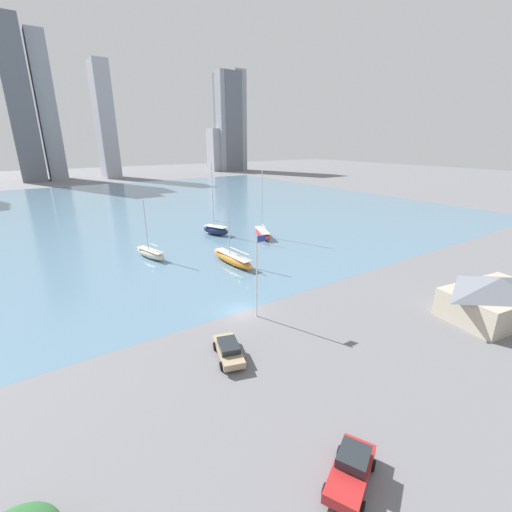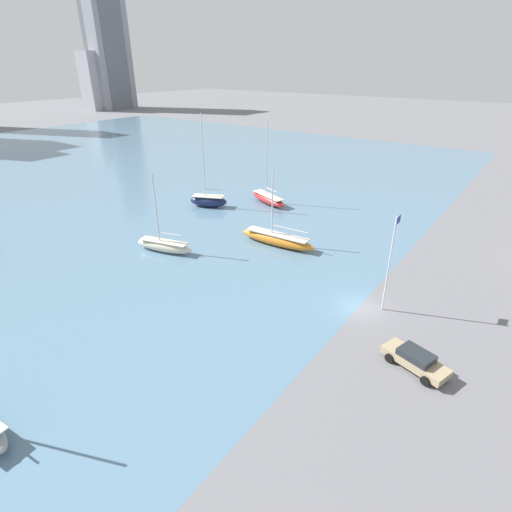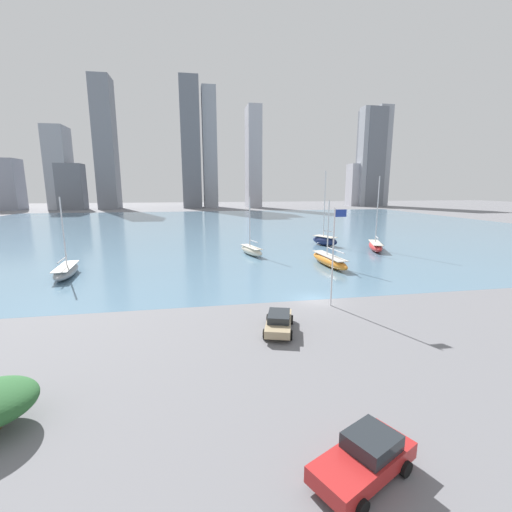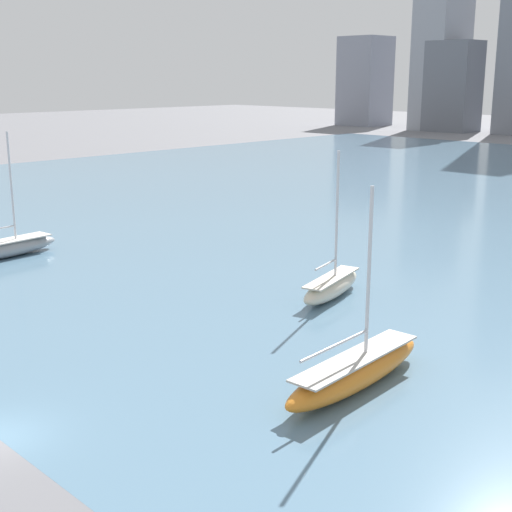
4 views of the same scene
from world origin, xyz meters
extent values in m
plane|color=slate|center=(0.00, 0.00, 0.00)|extent=(500.00, 500.00, 0.00)
cube|color=slate|center=(0.00, 70.00, 0.00)|extent=(180.00, 140.00, 0.00)
cube|color=#B2A893|center=(23.17, -17.03, 1.62)|extent=(12.34, 8.47, 3.25)
pyramid|color=slate|center=(23.17, -17.03, 3.98)|extent=(12.34, 8.47, 1.47)
cylinder|color=silver|center=(0.96, -1.93, 4.80)|extent=(0.14, 0.14, 9.59)
cube|color=#1E3899|center=(1.58, -1.93, 9.09)|extent=(1.10, 0.03, 0.70)
cube|color=slate|center=(-12.21, 173.13, 35.23)|extent=(10.43, 15.87, 70.47)
cube|color=#8E939E|center=(-1.57, 175.68, 33.25)|extent=(7.85, 15.38, 66.50)
cube|color=#A8A8B2|center=(23.18, 169.76, 28.27)|extent=(7.65, 14.91, 56.55)
cube|color=#A8A8B2|center=(92.52, 174.41, 13.09)|extent=(14.38, 9.69, 26.18)
cube|color=#8E939E|center=(94.33, 170.31, 29.55)|extent=(8.98, 7.64, 59.10)
cube|color=slate|center=(98.87, 174.14, 29.48)|extent=(11.92, 15.88, 58.96)
cube|color=#8E939E|center=(104.87, 174.08, 30.30)|extent=(8.36, 12.98, 60.59)
ellipsoid|color=orange|center=(7.53, 14.63, 0.80)|extent=(2.67, 10.76, 1.58)
cube|color=#BCB7AD|center=(7.53, 14.63, 1.54)|extent=(2.19, 8.82, 0.10)
cube|color=#2D2D33|center=(7.53, 14.63, 0.36)|extent=(0.28, 1.92, 0.71)
cylinder|color=silver|center=(7.48, 15.42, 5.68)|extent=(0.18, 0.18, 8.17)
cylinder|color=silver|center=(7.65, 12.82, 2.69)|extent=(0.46, 5.21, 0.14)
ellipsoid|color=#B72828|center=(20.95, 25.21, 0.76)|extent=(5.09, 8.85, 1.51)
cube|color=beige|center=(20.95, 25.21, 1.46)|extent=(4.17, 7.26, 0.10)
cube|color=#2D2D33|center=(20.95, 25.21, 0.34)|extent=(0.71, 1.51, 0.68)
cylinder|color=silver|center=(21.18, 25.82, 7.51)|extent=(0.18, 0.18, 12.01)
cylinder|color=silver|center=(20.63, 24.38, 2.61)|extent=(1.24, 2.92, 0.14)
ellipsoid|color=#19234C|center=(13.82, 32.31, 0.93)|extent=(4.74, 6.64, 1.85)
cube|color=beige|center=(13.82, 32.31, 1.80)|extent=(3.89, 5.44, 0.10)
cube|color=#2D2D33|center=(13.82, 32.31, 0.42)|extent=(0.61, 1.08, 0.83)
cylinder|color=silver|center=(13.63, 32.74, 8.30)|extent=(0.18, 0.18, 12.90)
cylinder|color=silver|center=(14.20, 31.48, 2.95)|extent=(1.29, 2.57, 0.14)
ellipsoid|color=beige|center=(-2.47, 25.06, 0.73)|extent=(3.64, 8.00, 1.44)
cube|color=beige|center=(-2.47, 25.06, 1.40)|extent=(2.99, 6.56, 0.10)
cube|color=#2D2D33|center=(-2.47, 25.06, 0.33)|extent=(0.51, 1.40, 0.65)
cylinder|color=silver|center=(-2.62, 25.63, 5.69)|extent=(0.18, 0.18, 8.48)
cylinder|color=silver|center=(-2.22, 24.09, 2.55)|extent=(0.95, 3.12, 0.14)
cube|color=tan|center=(-5.58, -6.92, 0.68)|extent=(3.37, 5.46, 0.60)
cube|color=#23282D|center=(-5.58, -6.92, 1.26)|extent=(2.39, 2.95, 0.55)
cylinder|color=black|center=(-6.06, -5.11, 0.38)|extent=(0.49, 0.81, 0.76)
cylinder|color=black|center=(-4.17, -5.70, 0.38)|extent=(0.49, 0.81, 0.76)
cylinder|color=black|center=(-7.00, -8.14, 0.38)|extent=(0.49, 0.81, 0.76)
cylinder|color=black|center=(-5.10, -8.73, 0.38)|extent=(0.49, 0.81, 0.76)
cube|color=#B22323|center=(-5.78, -21.48, 0.69)|extent=(5.02, 3.83, 0.72)
cube|color=#23282D|center=(-5.32, -21.25, 1.38)|extent=(2.51, 2.42, 0.65)
cylinder|color=black|center=(-4.95, -19.94, 0.33)|extent=(0.71, 0.54, 0.66)
cylinder|color=black|center=(-4.05, -21.74, 0.33)|extent=(0.71, 0.54, 0.66)
cylinder|color=black|center=(-7.51, -21.22, 0.33)|extent=(0.71, 0.54, 0.66)
cylinder|color=black|center=(-6.61, -23.02, 0.33)|extent=(0.71, 0.54, 0.66)
camera|label=1|loc=(-18.66, -30.61, 19.02)|focal=24.00mm
camera|label=2|loc=(-32.59, -11.21, 21.72)|focal=28.00mm
camera|label=3|loc=(-12.10, -32.29, 11.44)|focal=24.00mm
camera|label=4|loc=(26.72, -11.43, 14.68)|focal=50.00mm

